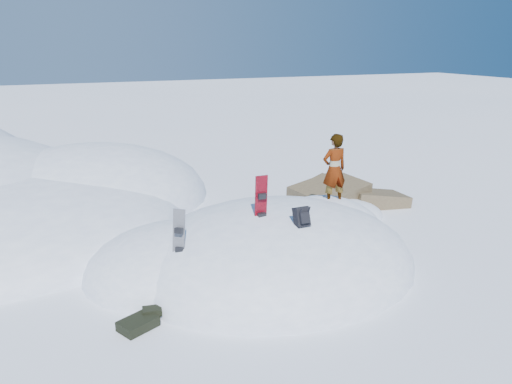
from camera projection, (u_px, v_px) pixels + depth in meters
name	position (u px, v px, depth m)	size (l,w,h in m)	color
ground	(274.00, 265.00, 12.10)	(120.00, 120.00, 0.00)	white
snow_mound	(263.00, 263.00, 12.24)	(8.00, 6.00, 3.00)	white
rock_outcrop	(338.00, 209.00, 16.14)	(4.68, 4.41, 1.68)	brown
snowboard_red	(261.00, 208.00, 11.13)	(0.29, 0.18, 1.54)	#B0091D
snowboard_dark	(179.00, 242.00, 10.38)	(0.36, 0.35, 1.40)	black
backpack	(302.00, 217.00, 10.75)	(0.32, 0.40, 0.51)	black
gear_pile	(140.00, 322.00, 9.45)	(0.93, 0.73, 0.24)	black
person	(334.00, 170.00, 12.97)	(0.69, 0.45, 1.89)	slate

